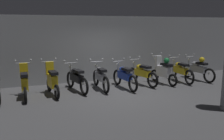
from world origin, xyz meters
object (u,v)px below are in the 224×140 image
Objects in this scene: motorbike_slot_4 at (100,77)px; motorbike_slot_6 at (142,73)px; motorbike_slot_3 at (76,78)px; motorbike_slot_5 at (124,76)px; motorbike_slot_9 at (198,69)px; motorbike_slot_2 at (52,81)px; motorbike_slot_1 at (25,83)px; motorbike_slot_7 at (163,71)px; motorbike_slot_8 at (180,71)px.

motorbike_slot_4 and motorbike_slot_6 have the same top height.
motorbike_slot_3 is 0.99× the size of motorbike_slot_5.
motorbike_slot_9 is (4.67, -0.06, 0.04)m from motorbike_slot_4.
motorbike_slot_9 is at bearing -1.25° from motorbike_slot_3.
motorbike_slot_3 is (0.93, 0.25, -0.04)m from motorbike_slot_2.
motorbike_slot_6 is (0.93, 0.27, 0.00)m from motorbike_slot_5.
motorbike_slot_4 is 1.87m from motorbike_slot_6.
motorbike_slot_2 is 2.81m from motorbike_slot_5.
motorbike_slot_1 is 0.87× the size of motorbike_slot_6.
motorbike_slot_1 is 0.86× the size of motorbike_slot_5.
motorbike_slot_7 is 1.87m from motorbike_slot_9.
motorbike_slot_8 is (1.88, -0.08, 0.00)m from motorbike_slot_6.
motorbike_slot_1 is 4.68m from motorbike_slot_6.
motorbike_slot_9 is at bearing 1.13° from motorbike_slot_2.
motorbike_slot_7 reaches higher than motorbike_slot_8.
motorbike_slot_5 is at bearing -0.02° from motorbike_slot_1.
motorbike_slot_7 is (3.74, -0.15, 0.08)m from motorbike_slot_3.
motorbike_slot_4 is at bearing -178.00° from motorbike_slot_6.
motorbike_slot_7 reaches higher than motorbike_slot_9.
motorbike_slot_4 is (0.94, -0.07, 0.00)m from motorbike_slot_3.
motorbike_slot_1 is at bearing -176.65° from motorbike_slot_6.
motorbike_slot_8 is (6.54, 0.19, -0.04)m from motorbike_slot_1.
motorbike_slot_2 is 1.00× the size of motorbike_slot_7.
motorbike_slot_3 is at bearing 178.75° from motorbike_slot_9.
motorbike_slot_4 and motorbike_slot_8 have the same top height.
motorbike_slot_4 is 1.00× the size of motorbike_slot_5.
motorbike_slot_2 is at bearing 1.37° from motorbike_slot_1.
motorbike_slot_2 and motorbike_slot_7 have the same top height.
motorbike_slot_5 is 1.01× the size of motorbike_slot_6.
motorbike_slot_2 is at bearing -178.24° from motorbike_slot_8.
motorbike_slot_3 is at bearing 15.06° from motorbike_slot_2.
motorbike_slot_6 is (1.86, 0.07, 0.00)m from motorbike_slot_4.
motorbike_slot_5 is at bearing -163.56° from motorbike_slot_6.
motorbike_slot_8 is at bearing 3.99° from motorbike_slot_5.
motorbike_slot_2 is 0.86× the size of motorbike_slot_9.
motorbike_slot_1 is 0.86× the size of motorbike_slot_9.
motorbike_slot_1 is 0.87× the size of motorbike_slot_3.
motorbike_slot_3 and motorbike_slot_9 have the same top height.
motorbike_slot_4 is 1.17× the size of motorbike_slot_7.
motorbike_slot_2 is at bearing -178.81° from motorbike_slot_7.
motorbike_slot_1 is 1.00× the size of motorbike_slot_2.
motorbike_slot_5 is at bearing -176.30° from motorbike_slot_7.
motorbike_slot_8 is at bearing 1.70° from motorbike_slot_1.
motorbike_slot_2 is at bearing -176.15° from motorbike_slot_6.
motorbike_slot_4 is at bearing 178.18° from motorbike_slot_7.
motorbike_slot_6 and motorbike_slot_9 have the same top height.
motorbike_slot_1 is 1.00× the size of motorbike_slot_7.
motorbike_slot_1 is 3.74m from motorbike_slot_5.
motorbike_slot_3 is 2.80m from motorbike_slot_6.
motorbike_slot_7 is (2.80, -0.09, 0.08)m from motorbike_slot_4.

